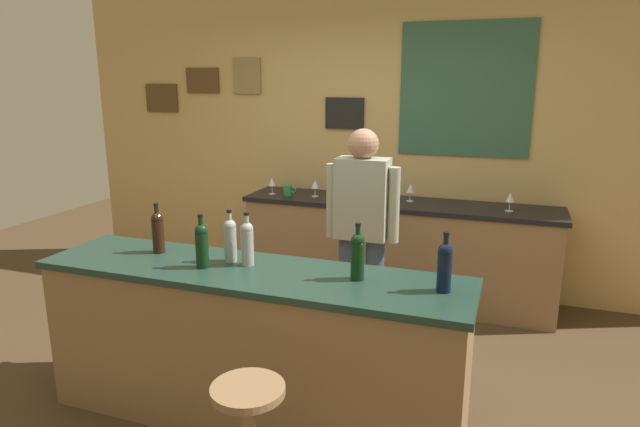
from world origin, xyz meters
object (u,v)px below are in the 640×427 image
(wine_glass_b, at_px, (315,185))
(wine_bottle_c, at_px, (230,239))
(wine_glass_d, at_px, (410,189))
(wine_bottle_f, at_px, (445,265))
(wine_glass_a, at_px, (272,183))
(coffee_mug, at_px, (288,190))
(wine_bottle_e, at_px, (358,255))
(wine_glass_e, at_px, (510,198))
(bartender, at_px, (362,227))
(wine_glass_c, at_px, (384,189))
(wine_bottle_b, at_px, (202,244))
(wine_bottle_a, at_px, (158,231))
(wine_bottle_d, at_px, (247,242))

(wine_glass_b, bearing_deg, wine_bottle_c, -84.27)
(wine_glass_b, xyz_separation_m, wine_glass_d, (0.85, 0.09, 0.00))
(wine_bottle_f, bearing_deg, wine_glass_a, 133.14)
(wine_bottle_f, relative_size, wine_glass_d, 1.97)
(wine_glass_b, relative_size, coffee_mug, 1.24)
(wine_bottle_f, xyz_separation_m, wine_glass_b, (-1.41, 1.97, -0.05))
(wine_bottle_c, height_order, wine_bottle_f, same)
(wine_bottle_e, height_order, wine_glass_e, wine_bottle_e)
(wine_bottle_c, distance_m, wine_bottle_e, 0.77)
(wine_bottle_e, height_order, coffee_mug, wine_bottle_e)
(bartender, xyz_separation_m, wine_bottle_c, (-0.53, -0.92, 0.12))
(wine_bottle_e, bearing_deg, wine_glass_c, 99.33)
(wine_bottle_e, xyz_separation_m, wine_glass_e, (0.72, 1.95, -0.05))
(bartender, height_order, wine_glass_b, bartender)
(wine_glass_c, bearing_deg, wine_bottle_b, -104.43)
(wine_bottle_e, distance_m, wine_glass_e, 2.08)
(wine_bottle_e, distance_m, wine_glass_b, 2.18)
(wine_glass_a, height_order, coffee_mug, wine_glass_a)
(wine_bottle_c, bearing_deg, wine_bottle_e, -2.66)
(wine_bottle_a, height_order, wine_glass_a, wine_bottle_a)
(wine_bottle_c, bearing_deg, wine_glass_c, 77.26)
(bartender, height_order, wine_glass_c, bartender)
(wine_glass_e, height_order, coffee_mug, wine_glass_e)
(bartender, relative_size, wine_glass_b, 10.45)
(wine_bottle_d, height_order, wine_glass_b, wine_bottle_d)
(wine_bottle_f, xyz_separation_m, coffee_mug, (-1.66, 1.94, -0.11))
(wine_bottle_a, distance_m, coffee_mug, 1.89)
(wine_bottle_c, xyz_separation_m, wine_glass_d, (0.66, 2.02, -0.05))
(wine_bottle_e, height_order, wine_glass_b, wine_bottle_e)
(bartender, height_order, wine_bottle_e, bartender)
(wine_bottle_a, distance_m, wine_bottle_c, 0.49)
(wine_bottle_c, relative_size, wine_glass_b, 1.97)
(wine_bottle_c, xyz_separation_m, wine_glass_b, (-0.19, 1.92, -0.05))
(wine_bottle_b, height_order, wine_glass_a, wine_bottle_b)
(bartender, height_order, coffee_mug, bartender)
(bartender, bearing_deg, wine_bottle_c, -119.74)
(wine_bottle_a, height_order, wine_bottle_e, same)
(wine_bottle_a, height_order, coffee_mug, wine_bottle_a)
(wine_bottle_a, height_order, wine_glass_d, wine_bottle_a)
(wine_bottle_a, xyz_separation_m, wine_glass_b, (0.30, 1.92, -0.05))
(bartender, distance_m, wine_glass_a, 1.49)
(wine_bottle_c, height_order, wine_bottle_d, same)
(bartender, xyz_separation_m, wine_glass_c, (-0.09, 1.03, 0.07))
(wine_bottle_e, distance_m, wine_glass_a, 2.36)
(wine_bottle_b, bearing_deg, wine_bottle_d, 29.08)
(wine_bottle_c, bearing_deg, wine_glass_a, 107.76)
(coffee_mug, bearing_deg, wine_glass_d, 6.72)
(wine_bottle_c, relative_size, wine_bottle_e, 1.00)
(wine_bottle_b, xyz_separation_m, wine_bottle_e, (0.86, 0.11, 0.00))
(wine_bottle_b, distance_m, wine_bottle_c, 0.17)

